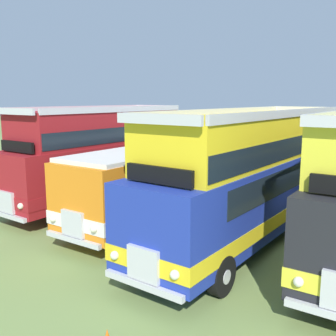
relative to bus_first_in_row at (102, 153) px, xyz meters
name	(u,v)px	position (x,y,z in m)	size (l,w,h in m)	color
ground_plane	(306,249)	(9.59, -0.31, -2.35)	(200.00, 200.00, 0.00)	#7A934C
bus_first_in_row	(102,153)	(0.00, 0.00, 0.00)	(2.62, 9.76, 4.52)	maroon
bus_second_in_row	(166,176)	(3.83, -0.21, -0.60)	(2.78, 10.08, 2.99)	orange
bus_third_in_row	(253,172)	(7.67, -0.42, 0.01)	(2.74, 11.58, 4.52)	#1E339E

